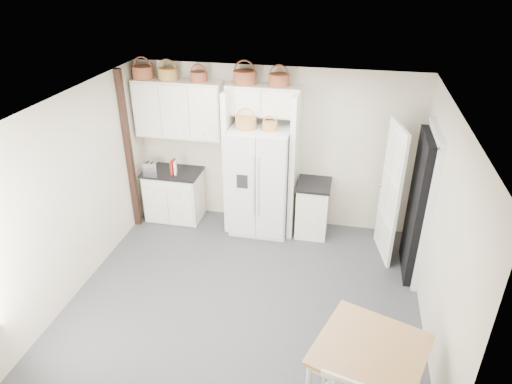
# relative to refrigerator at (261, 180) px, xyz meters

# --- Properties ---
(floor) EXTENTS (4.50, 4.50, 0.00)m
(floor) POSITION_rel_refrigerator_xyz_m (0.15, -1.66, -0.88)
(floor) COLOR #343539
(floor) RESTS_ON ground
(ceiling) EXTENTS (4.50, 4.50, 0.00)m
(ceiling) POSITION_rel_refrigerator_xyz_m (0.15, -1.66, 1.72)
(ceiling) COLOR white
(ceiling) RESTS_ON wall_back
(wall_back) EXTENTS (4.50, 0.00, 4.50)m
(wall_back) POSITION_rel_refrigerator_xyz_m (0.15, 0.34, 0.42)
(wall_back) COLOR #B8AC9D
(wall_back) RESTS_ON floor
(wall_left) EXTENTS (0.00, 4.00, 4.00)m
(wall_left) POSITION_rel_refrigerator_xyz_m (-2.10, -1.66, 0.42)
(wall_left) COLOR #B8AC9D
(wall_left) RESTS_ON floor
(wall_right) EXTENTS (0.00, 4.00, 4.00)m
(wall_right) POSITION_rel_refrigerator_xyz_m (2.40, -1.66, 0.42)
(wall_right) COLOR #B8AC9D
(wall_right) RESTS_ON floor
(refrigerator) EXTENTS (0.91, 0.73, 1.76)m
(refrigerator) POSITION_rel_refrigerator_xyz_m (0.00, 0.00, 0.00)
(refrigerator) COLOR silver
(refrigerator) RESTS_ON floor
(base_cab_left) EXTENTS (0.90, 0.57, 0.83)m
(base_cab_left) POSITION_rel_refrigerator_xyz_m (-1.50, 0.04, -0.46)
(base_cab_left) COLOR beige
(base_cab_left) RESTS_ON floor
(base_cab_right) EXTENTS (0.48, 0.58, 0.85)m
(base_cab_right) POSITION_rel_refrigerator_xyz_m (0.84, 0.04, -0.45)
(base_cab_right) COLOR beige
(base_cab_right) RESTS_ON floor
(dining_table) EXTENTS (1.23, 1.23, 0.80)m
(dining_table) POSITION_rel_refrigerator_xyz_m (1.68, -3.11, -0.48)
(dining_table) COLOR #99643B
(dining_table) RESTS_ON floor
(counter_left) EXTENTS (0.94, 0.61, 0.04)m
(counter_left) POSITION_rel_refrigerator_xyz_m (-1.50, 0.04, -0.03)
(counter_left) COLOR black
(counter_left) RESTS_ON base_cab_left
(counter_right) EXTENTS (0.52, 0.62, 0.04)m
(counter_right) POSITION_rel_refrigerator_xyz_m (0.84, 0.04, -0.01)
(counter_right) COLOR black
(counter_right) RESTS_ON base_cab_right
(toaster) EXTENTS (0.25, 0.17, 0.16)m
(toaster) POSITION_rel_refrigerator_xyz_m (-1.85, -0.03, 0.07)
(toaster) COLOR silver
(toaster) RESTS_ON counter_left
(cookbook_red) EXTENTS (0.05, 0.16, 0.24)m
(cookbook_red) POSITION_rel_refrigerator_xyz_m (-1.45, -0.04, 0.11)
(cookbook_red) COLOR maroon
(cookbook_red) RESTS_ON counter_left
(cookbook_cream) EXTENTS (0.06, 0.14, 0.21)m
(cookbook_cream) POSITION_rel_refrigerator_xyz_m (-1.41, -0.04, 0.10)
(cookbook_cream) COLOR white
(cookbook_cream) RESTS_ON counter_left
(basket_upper_a) EXTENTS (0.33, 0.33, 0.19)m
(basket_upper_a) POSITION_rel_refrigerator_xyz_m (-1.89, 0.17, 1.56)
(basket_upper_a) COLOR brown
(basket_upper_a) RESTS_ON upper_cabinet
(basket_upper_b) EXTENTS (0.30, 0.30, 0.18)m
(basket_upper_b) POSITION_rel_refrigerator_xyz_m (-1.48, 0.17, 1.56)
(basket_upper_b) COLOR olive
(basket_upper_b) RESTS_ON upper_cabinet
(basket_upper_c) EXTENTS (0.26, 0.26, 0.15)m
(basket_upper_c) POSITION_rel_refrigerator_xyz_m (-0.99, 0.17, 1.54)
(basket_upper_c) COLOR brown
(basket_upper_c) RESTS_ON upper_cabinet
(basket_bridge_a) EXTENTS (0.35, 0.35, 0.19)m
(basket_bridge_a) POSITION_rel_refrigerator_xyz_m (-0.29, 0.17, 1.57)
(basket_bridge_a) COLOR brown
(basket_bridge_a) RESTS_ON bridge_cabinet
(basket_bridge_b) EXTENTS (0.30, 0.30, 0.17)m
(basket_bridge_b) POSITION_rel_refrigerator_xyz_m (0.22, 0.17, 1.56)
(basket_bridge_b) COLOR brown
(basket_bridge_b) RESTS_ON bridge_cabinet
(basket_fridge_a) EXTENTS (0.32, 0.32, 0.17)m
(basket_fridge_a) POSITION_rel_refrigerator_xyz_m (-0.21, -0.10, 0.96)
(basket_fridge_a) COLOR olive
(basket_fridge_a) RESTS_ON refrigerator
(basket_fridge_b) EXTENTS (0.22, 0.22, 0.12)m
(basket_fridge_b) POSITION_rel_refrigerator_xyz_m (0.15, -0.10, 0.94)
(basket_fridge_b) COLOR olive
(basket_fridge_b) RESTS_ON refrigerator
(upper_cabinet) EXTENTS (1.40, 0.34, 0.90)m
(upper_cabinet) POSITION_rel_refrigerator_xyz_m (-1.35, 0.17, 1.02)
(upper_cabinet) COLOR beige
(upper_cabinet) RESTS_ON wall_back
(bridge_cabinet) EXTENTS (1.12, 0.34, 0.45)m
(bridge_cabinet) POSITION_rel_refrigerator_xyz_m (0.00, 0.17, 1.24)
(bridge_cabinet) COLOR beige
(bridge_cabinet) RESTS_ON wall_back
(fridge_panel_left) EXTENTS (0.08, 0.60, 2.30)m
(fridge_panel_left) POSITION_rel_refrigerator_xyz_m (-0.51, 0.04, 0.27)
(fridge_panel_left) COLOR beige
(fridge_panel_left) RESTS_ON floor
(fridge_panel_right) EXTENTS (0.08, 0.60, 2.30)m
(fridge_panel_right) POSITION_rel_refrigerator_xyz_m (0.51, 0.04, 0.27)
(fridge_panel_right) COLOR beige
(fridge_panel_right) RESTS_ON floor
(trim_post) EXTENTS (0.09, 0.09, 2.60)m
(trim_post) POSITION_rel_refrigerator_xyz_m (-2.05, -0.31, 0.42)
(trim_post) COLOR black
(trim_post) RESTS_ON floor
(doorway_void) EXTENTS (0.18, 0.85, 2.05)m
(doorway_void) POSITION_rel_refrigerator_xyz_m (2.31, -0.66, 0.14)
(doorway_void) COLOR black
(doorway_void) RESTS_ON floor
(door_slab) EXTENTS (0.21, 0.79, 2.05)m
(door_slab) POSITION_rel_refrigerator_xyz_m (1.95, -0.32, 0.14)
(door_slab) COLOR white
(door_slab) RESTS_ON floor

